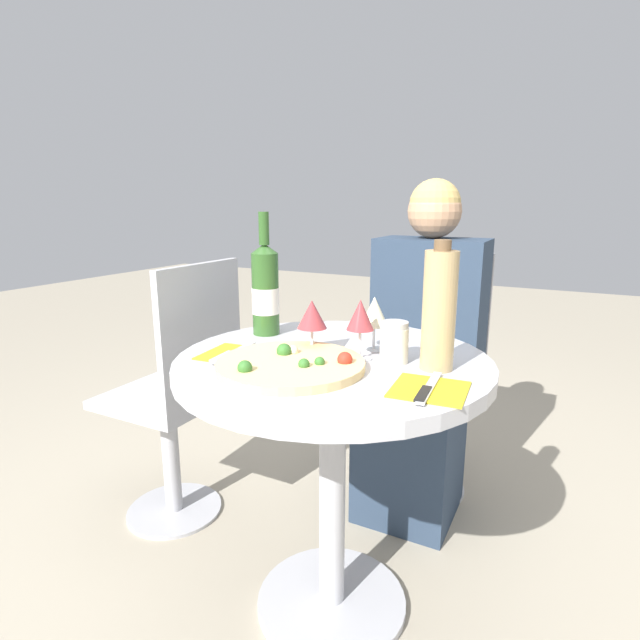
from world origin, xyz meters
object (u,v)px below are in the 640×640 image
object	(u,v)px
seated_diner	(421,367)
pizza_large	(291,364)
chair_empty_side	(180,399)
wine_bottle	(265,290)
dining_table	(333,415)
tall_carafe	(439,310)
chair_behind_diner	(430,375)

from	to	relation	value
seated_diner	pizza_large	size ratio (longest dim) A/B	3.45
chair_empty_side	seated_diner	bearing A→B (deg)	-54.93
chair_empty_side	wine_bottle	size ratio (longest dim) A/B	2.63
dining_table	chair_empty_side	size ratio (longest dim) A/B	0.85
pizza_large	seated_diner	bearing A→B (deg)	82.35
wine_bottle	tall_carafe	xyz separation A→B (m)	(0.53, -0.09, 0.01)
chair_behind_diner	chair_empty_side	xyz separation A→B (m)	(-0.70, -0.63, 0.00)
seated_diner	tall_carafe	distance (m)	0.71
dining_table	wine_bottle	distance (m)	0.41
pizza_large	wine_bottle	size ratio (longest dim) A/B	0.98
chair_behind_diner	pizza_large	world-z (taller)	chair_behind_diner
seated_diner	tall_carafe	xyz separation A→B (m)	(0.20, -0.59, 0.34)
chair_behind_diner	pizza_large	xyz separation A→B (m)	(-0.10, -0.89, 0.29)
pizza_large	wine_bottle	bearing A→B (deg)	133.21
dining_table	seated_diner	bearing A→B (deg)	85.06
tall_carafe	wine_bottle	bearing A→B (deg)	170.75
chair_empty_side	chair_behind_diner	bearing A→B (deg)	-47.69
pizza_large	dining_table	bearing A→B (deg)	69.81
wine_bottle	tall_carafe	bearing A→B (deg)	-9.25
chair_empty_side	pizza_large	world-z (taller)	chair_empty_side
wine_bottle	chair_behind_diner	bearing A→B (deg)	63.10
seated_diner	wine_bottle	world-z (taller)	seated_diner
wine_bottle	tall_carafe	distance (m)	0.53
chair_empty_side	pizza_large	bearing A→B (deg)	-113.11
chair_behind_diner	wine_bottle	size ratio (longest dim) A/B	2.63
seated_diner	chair_empty_side	size ratio (longest dim) A/B	1.29
chair_behind_diner	wine_bottle	distance (m)	0.83
chair_empty_side	tall_carafe	distance (m)	0.99
chair_behind_diner	dining_table	bearing A→B (deg)	85.99
dining_table	pizza_large	size ratio (longest dim) A/B	2.28
pizza_large	wine_bottle	world-z (taller)	wine_bottle
pizza_large	tall_carafe	bearing A→B (deg)	27.80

